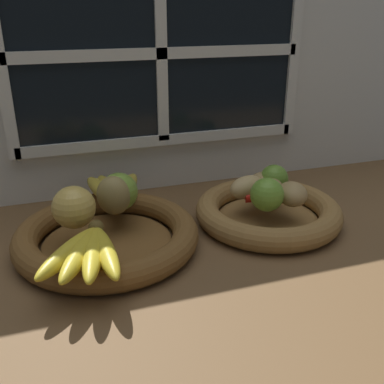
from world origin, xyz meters
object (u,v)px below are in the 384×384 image
object	(u,v)px
apple_golden_left	(74,207)
chili_pepper	(276,198)
potato_back	(268,182)
potato_small	(292,194)
fruit_bowl_right	(268,212)
apple_green_back	(119,192)
banana_bunch_front	(87,252)
lime_far	(274,179)
potato_oblong	(247,187)
potato_large	(270,190)
fruit_bowl_left	(107,236)
pear_brown	(114,195)
banana_bunch_back	(115,190)
lime_near	(267,195)

from	to	relation	value
apple_golden_left	chili_pepper	size ratio (longest dim) A/B	0.63
potato_back	potato_small	xyz separation A→B (cm)	(1.19, -7.55, 0.17)
fruit_bowl_right	apple_green_back	bearing A→B (deg)	169.39
apple_green_back	banana_bunch_front	bearing A→B (deg)	-114.91
apple_green_back	apple_golden_left	distance (cm)	9.89
fruit_bowl_right	lime_far	bearing A→B (deg)	52.13
potato_small	lime_far	size ratio (longest dim) A/B	1.19
potato_oblong	lime_far	distance (cm)	6.69
fruit_bowl_right	potato_oblong	bearing A→B (deg)	142.13
potato_large	apple_green_back	bearing A→B (deg)	169.39
apple_green_back	potato_oblong	bearing A→B (deg)	-5.91
potato_back	potato_small	size ratio (longest dim) A/B	1.16
fruit_bowl_left	chili_pepper	size ratio (longest dim) A/B	2.76
pear_brown	potato_back	xyz separation A→B (cm)	(31.97, 0.72, -1.59)
banana_bunch_back	potato_large	bearing A→B (deg)	-21.24
banana_bunch_back	potato_small	size ratio (longest dim) A/B	2.55
fruit_bowl_right	chili_pepper	distance (cm)	3.69
pear_brown	potato_small	bearing A→B (deg)	-11.64
banana_bunch_front	chili_pepper	world-z (taller)	banana_bunch_front
pear_brown	lime_near	distance (cm)	28.43
lime_near	chili_pepper	bearing A→B (deg)	38.54
lime_near	lime_far	size ratio (longest dim) A/B	1.10
apple_golden_left	potato_large	distance (cm)	37.37
fruit_bowl_right	potato_back	world-z (taller)	potato_back
fruit_bowl_left	potato_oblong	distance (cm)	29.10
pear_brown	banana_bunch_back	world-z (taller)	pear_brown
banana_bunch_back	potato_small	xyz separation A→B (cm)	(31.89, -14.34, 0.71)
banana_bunch_back	potato_back	distance (cm)	31.44
banana_bunch_front	potato_small	bearing A→B (deg)	11.70
apple_green_back	lime_far	xyz separation A→B (cm)	(31.73, -1.53, -0.69)
chili_pepper	banana_bunch_back	bearing A→B (deg)	174.38
banana_bunch_back	chili_pepper	world-z (taller)	banana_bunch_back
chili_pepper	apple_green_back	bearing A→B (deg)	-175.47
apple_green_back	pear_brown	xyz separation A→B (cm)	(-1.25, -1.73, 0.10)
fruit_bowl_right	banana_bunch_front	distance (cm)	38.47
lime_far	chili_pepper	size ratio (longest dim) A/B	0.49
fruit_bowl_right	potato_large	xyz separation A→B (cm)	(0.00, 0.00, 4.76)
apple_golden_left	lime_far	world-z (taller)	apple_golden_left
apple_golden_left	banana_bunch_front	size ratio (longest dim) A/B	0.43
potato_small	fruit_bowl_right	bearing A→B (deg)	135.00
potato_oblong	lime_far	size ratio (longest dim) A/B	1.38
fruit_bowl_right	apple_green_back	distance (cm)	29.86
apple_golden_left	banana_bunch_front	xyz separation A→B (cm)	(0.81, -11.92, -2.29)
apple_golden_left	lime_near	distance (cm)	35.05
apple_golden_left	lime_near	size ratio (longest dim) A/B	1.18
apple_golden_left	chili_pepper	world-z (taller)	apple_golden_left
apple_golden_left	banana_bunch_back	bearing A→B (deg)	50.97
lime_far	fruit_bowl_left	bearing A→B (deg)	-173.74
lime_far	chili_pepper	distance (cm)	5.69
banana_bunch_front	chili_pepper	size ratio (longest dim) A/B	1.46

